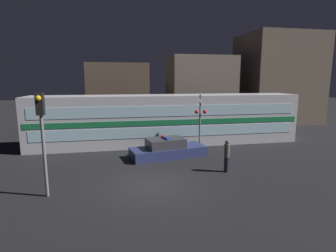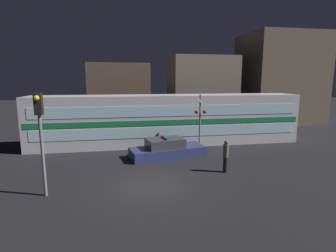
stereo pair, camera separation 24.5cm
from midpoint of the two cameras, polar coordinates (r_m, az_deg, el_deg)
ground_plane at (r=12.84m, az=-4.02°, el=-12.72°), size 120.00×120.00×0.00m
train at (r=20.46m, az=-0.39°, el=1.41°), size 20.56×2.90×3.82m
police_car at (r=17.14m, az=-0.53°, el=-5.10°), size 5.13×2.67×1.36m
pedestrian at (r=14.58m, az=12.18°, el=-6.35°), size 0.30×0.30×1.77m
crossing_signal_near at (r=18.34m, az=6.64°, el=1.79°), size 0.85×0.32×3.98m
traffic_light_corner at (r=12.02m, az=-26.32°, el=0.11°), size 0.30×0.46×4.44m
building_left at (r=29.11m, az=-11.03°, el=6.55°), size 6.20×5.59×6.64m
building_center at (r=29.85m, az=6.77°, el=7.58°), size 7.01×5.02×7.51m
building_right at (r=34.31m, az=22.43°, el=9.46°), size 8.47×7.00×10.21m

